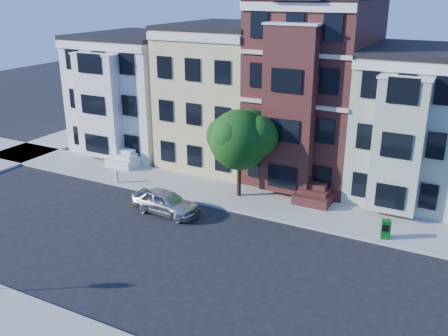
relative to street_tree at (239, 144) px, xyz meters
The scene contains 10 objects.
ground 9.33m from the street_tree, 72.20° to the right, with size 120.00×120.00×0.00m, color black.
far_sidewalk 4.40m from the street_tree, ahead, with size 60.00×4.00×0.15m, color #9E9B93.
house_white 13.91m from the street_tree, 152.98° to the left, with size 8.00×9.00×9.00m, color silver.
house_yellow 7.80m from the street_tree, 124.71° to the left, with size 7.00×9.00×10.00m, color #D0C284.
house_brown 7.24m from the street_tree, 67.36° to the left, with size 7.00×9.00×12.00m, color #431C18.
house_green 11.13m from the street_tree, 34.63° to the left, with size 6.00×9.00×9.00m, color #A3B197.
street_tree is the anchor object (origin of this frame).
parked_car 5.79m from the street_tree, 123.53° to the right, with size 1.71×4.26×1.45m, color #A9AAAF.
newspaper_box 10.01m from the street_tree, ahead, with size 0.47×0.41×1.03m, color #0B6313.
fire_hydrant 9.10m from the street_tree, 167.20° to the right, with size 0.24×0.24×0.68m, color white.
Camera 1 is at (10.34, -18.31, 12.68)m, focal length 40.00 mm.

